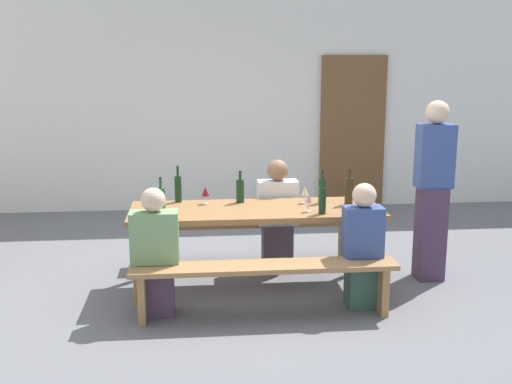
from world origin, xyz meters
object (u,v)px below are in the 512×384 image
at_px(bench_far, 249,229).
at_px(wine_bottle_2, 161,199).
at_px(wine_glass_2, 205,192).
at_px(standing_host, 433,192).
at_px(wine_bottle_3, 178,188).
at_px(wine_glass_3, 370,199).
at_px(wine_glass_1, 305,191).
at_px(seated_guest_near_0, 155,256).
at_px(wine_bottle_4, 240,190).
at_px(wine_bottle_5, 349,191).
at_px(seated_guest_far_0, 277,217).
at_px(wine_glass_0, 309,199).
at_px(seated_guest_near_1, 362,248).
at_px(bench_near, 264,275).
at_px(wine_bottle_0, 322,200).
at_px(tasting_table, 256,216).
at_px(wine_bottle_1, 322,190).
at_px(wooden_door, 353,132).

distance_m(bench_far, wine_bottle_2, 1.22).
distance_m(wine_glass_2, standing_host, 2.13).
distance_m(bench_far, wine_bottle_3, 0.95).
bearing_deg(wine_glass_2, wine_glass_3, -17.24).
relative_size(wine_glass_1, seated_guest_near_0, 0.15).
xyz_separation_m(wine_bottle_4, wine_bottle_5, (0.99, -0.18, 0.02)).
bearing_deg(standing_host, wine_bottle_5, 0.39).
height_order(wine_glass_2, seated_guest_far_0, seated_guest_far_0).
distance_m(wine_bottle_4, wine_glass_0, 0.71).
bearing_deg(seated_guest_near_1, wine_bottle_2, 73.65).
distance_m(bench_near, wine_bottle_2, 1.18).
xyz_separation_m(wine_bottle_0, wine_glass_1, (-0.08, 0.41, -0.01)).
bearing_deg(wine_glass_2, wine_bottle_4, 6.21).
bearing_deg(wine_glass_1, tasting_table, -162.41).
distance_m(wine_bottle_1, wine_glass_1, 0.16).
height_order(bench_near, seated_guest_near_1, seated_guest_near_1).
bearing_deg(bench_far, seated_guest_far_0, -29.32).
distance_m(wine_bottle_4, standing_host, 1.81).
relative_size(wine_bottle_4, wine_glass_2, 1.85).
relative_size(tasting_table, wine_bottle_5, 6.80).
bearing_deg(seated_guest_far_0, wine_glass_3, 42.90).
distance_m(bench_near, wine_glass_2, 1.12).
relative_size(wine_bottle_3, wine_glass_2, 2.10).
relative_size(seated_guest_near_0, seated_guest_near_1, 1.00).
xyz_separation_m(bench_near, wine_glass_3, (0.99, 0.45, 0.50)).
height_order(seated_guest_near_0, seated_guest_near_1, seated_guest_near_1).
distance_m(wine_bottle_4, wine_glass_2, 0.33).
relative_size(wooden_door, bench_near, 0.97).
bearing_deg(wine_bottle_4, seated_guest_near_1, -38.74).
height_order(wine_bottle_3, wine_bottle_4, wine_bottle_3).
distance_m(wine_bottle_0, seated_guest_near_0, 1.51).
height_order(wine_glass_0, wine_glass_3, same).
bearing_deg(wine_glass_3, bench_far, 136.87).
bearing_deg(wine_glass_2, bench_far, 46.74).
distance_m(wine_bottle_1, wine_glass_2, 1.08).
distance_m(wine_bottle_1, seated_guest_near_1, 0.80).
bearing_deg(seated_guest_near_1, standing_host, -53.46).
bearing_deg(seated_guest_near_1, wine_bottle_4, 51.26).
bearing_deg(wine_glass_0, tasting_table, 159.31).
distance_m(wine_glass_2, wine_glass_3, 1.51).
distance_m(wine_bottle_0, standing_host, 1.17).
xyz_separation_m(wine_bottle_0, wine_bottle_5, (0.32, 0.33, 0.01)).
xyz_separation_m(tasting_table, wine_bottle_3, (-0.70, 0.32, 0.21)).
xyz_separation_m(wine_bottle_2, wine_glass_3, (1.83, -0.20, -0.00)).
bearing_deg(wine_bottle_2, tasting_table, 2.70).
xyz_separation_m(tasting_table, wine_glass_3, (0.99, -0.24, 0.19)).
relative_size(tasting_table, wine_bottle_0, 6.75).
distance_m(bench_far, wine_bottle_0, 1.21).
relative_size(bench_far, seated_guest_far_0, 1.97).
relative_size(wine_bottle_0, wine_bottle_4, 1.12).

